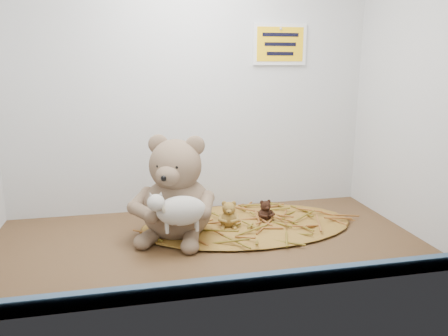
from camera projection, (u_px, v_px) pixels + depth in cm
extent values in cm
cube|color=#3E2915|center=(207.00, 241.00, 123.28)|extent=(120.00, 60.00, 0.40)
cube|color=silver|center=(190.00, 76.00, 141.21)|extent=(120.00, 0.40, 90.00)
cube|color=silver|center=(412.00, 77.00, 124.91)|extent=(0.40, 60.00, 90.00)
cube|color=#3B5071|center=(230.00, 285.00, 95.49)|extent=(119.28, 2.20, 3.60)
ellipsoid|color=brown|center=(247.00, 224.00, 134.33)|extent=(65.50, 38.03, 1.27)
cube|color=#E0A60B|center=(280.00, 44.00, 144.39)|extent=(16.00, 1.20, 11.00)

